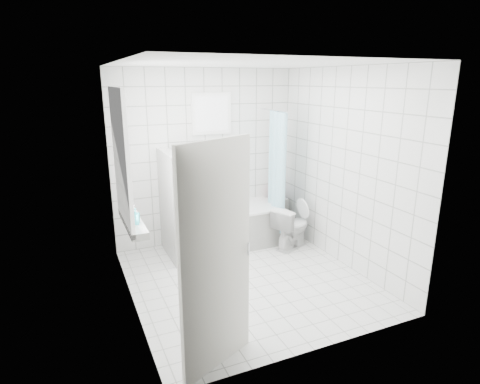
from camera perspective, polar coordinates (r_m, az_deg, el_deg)
name	(u,v)px	position (r m, az deg, el deg)	size (l,w,h in m)	color
ground	(247,279)	(5.18, 1.01, -12.31)	(3.00, 3.00, 0.00)	white
ceiling	(248,63)	(4.58, 1.18, 17.81)	(3.00, 3.00, 0.00)	white
wall_back	(206,158)	(6.07, -4.91, 4.90)	(2.80, 0.02, 2.60)	white
wall_front	(322,218)	(3.46, 11.63, -3.69)	(2.80, 0.02, 2.60)	white
wall_left	(126,193)	(4.33, -15.97, -0.07)	(0.02, 3.00, 2.60)	white
wall_right	(344,169)	(5.44, 14.62, 3.18)	(0.02, 3.00, 2.60)	white
window_left	(123,159)	(4.56, -16.25, 4.56)	(0.01, 0.90, 1.40)	white
window_back	(212,114)	(5.98, -3.99, 11.04)	(0.50, 0.01, 0.50)	white
window_sill	(133,222)	(4.75, -15.03, -4.16)	(0.18, 1.02, 0.08)	white
door	(216,260)	(3.34, -3.37, -9.67)	(0.04, 0.80, 2.00)	silver
bathtub	(227,227)	(6.07, -1.81, -4.96)	(1.58, 0.77, 0.58)	white
partition_wall	(171,206)	(5.63, -9.76, -1.92)	(0.15, 0.85, 1.50)	white
tiled_ledge	(274,214)	(6.68, 4.90, -3.21)	(0.40, 0.24, 0.55)	white
toilet	(292,227)	(6.02, 7.36, -4.94)	(0.36, 0.64, 0.65)	white
curtain_rod	(273,110)	(5.99, 4.77, 11.51)	(0.02, 0.02, 0.80)	silver
shower_curtain	(276,172)	(6.01, 5.17, 2.83)	(0.14, 0.48, 1.78)	#4CC1DF
tub_faucet	(225,185)	(6.23, -2.16, 0.99)	(0.18, 0.06, 0.06)	silver
sill_bottles	(132,210)	(4.75, -15.10, -2.53)	(0.18, 0.61, 0.20)	white
ledge_bottles	(274,192)	(6.54, 4.93, -0.06)	(0.19, 0.14, 0.23)	red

